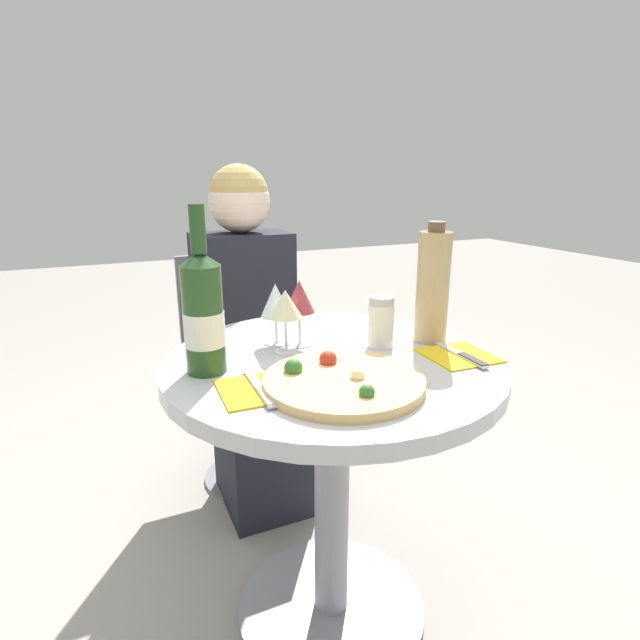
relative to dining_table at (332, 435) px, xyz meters
The scene contains 13 objects.
ground_plane 0.53m from the dining_table, ahead, with size 12.00×12.00×0.00m, color gray.
dining_table is the anchor object (origin of this frame).
chair_behind_diner 0.76m from the dining_table, 91.12° to the left, with size 0.39×0.39×0.85m.
seated_diner 0.62m from the dining_table, 91.36° to the left, with size 0.32×0.42×1.16m.
pizza_large 0.26m from the dining_table, 109.01° to the right, with size 0.32×0.32×0.05m.
wine_bottle 0.43m from the dining_table, behind, with size 0.08×0.08×0.35m.
tall_carafe 0.44m from the dining_table, ahead, with size 0.08×0.08×0.30m.
sugar_shaker 0.30m from the dining_table, ahead, with size 0.06×0.06×0.12m.
wine_glass_back_left 0.35m from the dining_table, 119.61° to the left, with size 0.07×0.07×0.15m.
wine_glass_front_left 0.33m from the dining_table, 136.48° to the left, with size 0.08×0.08×0.15m.
wine_glass_center 0.34m from the dining_table, 107.29° to the left, with size 0.07×0.07×0.16m.
place_setting_left 0.31m from the dining_table, 153.25° to the right, with size 0.16×0.19×0.01m.
place_setting_right 0.35m from the dining_table, 23.40° to the right, with size 0.15×0.19×0.01m.
Camera 1 is at (-0.47, -0.96, 1.13)m, focal length 28.00 mm.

